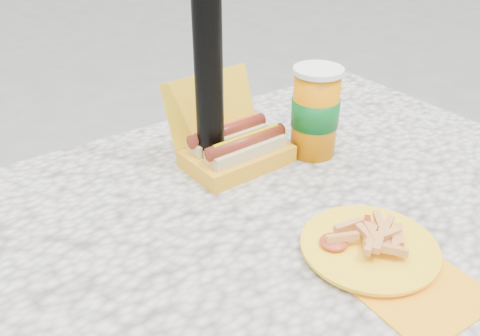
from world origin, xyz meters
TOP-DOWN VIEW (x-y plane):
  - picnic_table at (0.00, 0.00)m, footprint 1.20×0.80m
  - hotdog_box at (0.05, 0.15)m, footprint 0.20×0.18m
  - fries_plate at (0.06, -0.19)m, footprint 0.20×0.28m
  - soda_cup at (0.20, 0.10)m, footprint 0.09×0.09m

SIDE VIEW (x-z plane):
  - picnic_table at x=0.00m, z-range 0.27..1.02m
  - fries_plate at x=0.06m, z-range 0.74..0.78m
  - hotdog_box at x=0.05m, z-range 0.71..0.86m
  - soda_cup at x=0.20m, z-range 0.75..0.93m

